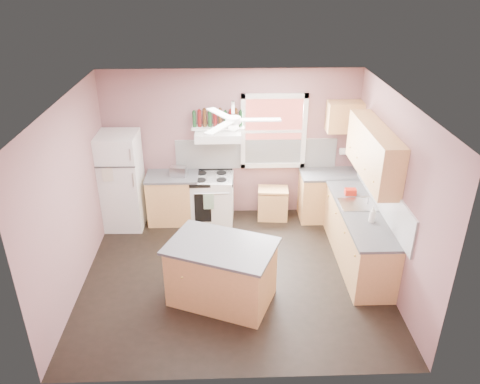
{
  "coord_description": "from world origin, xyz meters",
  "views": [
    {
      "loc": [
        -0.11,
        -5.86,
        4.33
      ],
      "look_at": [
        0.1,
        0.3,
        1.25
      ],
      "focal_mm": 35.0,
      "sensor_mm": 36.0,
      "label": 1
    }
  ],
  "objects_px": {
    "toaster": "(178,171)",
    "island": "(222,274)",
    "cart": "(273,205)",
    "refrigerator": "(120,181)",
    "stove": "(212,198)"
  },
  "relations": [
    {
      "from": "cart",
      "to": "island",
      "type": "bearing_deg",
      "value": -107.73
    },
    {
      "from": "refrigerator",
      "to": "island",
      "type": "relative_size",
      "value": 1.28
    },
    {
      "from": "toaster",
      "to": "cart",
      "type": "distance_m",
      "value": 1.83
    },
    {
      "from": "cart",
      "to": "island",
      "type": "xyz_separation_m",
      "value": [
        -0.93,
        -2.28,
        0.16
      ]
    },
    {
      "from": "stove",
      "to": "cart",
      "type": "xyz_separation_m",
      "value": [
        1.11,
        0.01,
        -0.16
      ]
    },
    {
      "from": "stove",
      "to": "island",
      "type": "relative_size",
      "value": 0.64
    },
    {
      "from": "stove",
      "to": "island",
      "type": "height_order",
      "value": "same"
    },
    {
      "from": "refrigerator",
      "to": "stove",
      "type": "relative_size",
      "value": 2.0
    },
    {
      "from": "cart",
      "to": "island",
      "type": "height_order",
      "value": "island"
    },
    {
      "from": "refrigerator",
      "to": "toaster",
      "type": "distance_m",
      "value": 1.03
    },
    {
      "from": "toaster",
      "to": "island",
      "type": "xyz_separation_m",
      "value": [
        0.75,
        -2.24,
        -0.56
      ]
    },
    {
      "from": "island",
      "to": "toaster",
      "type": "bearing_deg",
      "value": 130.99
    },
    {
      "from": "refrigerator",
      "to": "island",
      "type": "xyz_separation_m",
      "value": [
        1.77,
        -2.16,
        -0.43
      ]
    },
    {
      "from": "island",
      "to": "stove",
      "type": "bearing_deg",
      "value": 116.88
    },
    {
      "from": "toaster",
      "to": "island",
      "type": "bearing_deg",
      "value": -62.02
    }
  ]
}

